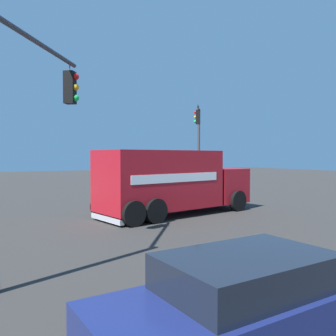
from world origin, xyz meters
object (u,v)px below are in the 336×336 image
Objects in this scene: traffic_light_primary at (28,110)px; delivery_truck at (172,182)px; traffic_light_secondary at (198,137)px; sedan_navy at (241,303)px.

delivery_truck is at bearing -52.60° from traffic_light_primary.
traffic_light_secondary is (7.56, -6.65, 2.57)m from delivery_truck.
traffic_light_primary is 18.67m from traffic_light_secondary.
traffic_light_primary is at bearing 133.46° from traffic_light_secondary.
traffic_light_secondary is 1.43× the size of sedan_navy.
delivery_truck is 1.39× the size of traffic_light_primary.
sedan_navy is (-10.21, 4.83, -0.89)m from delivery_truck.
delivery_truck reaches higher than sedan_navy.
traffic_light_primary reaches higher than delivery_truck.
traffic_light_primary is 1.30× the size of sedan_navy.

